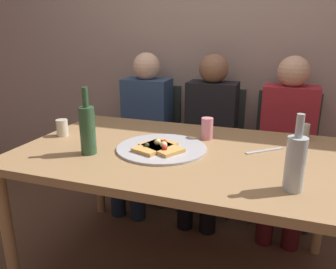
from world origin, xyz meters
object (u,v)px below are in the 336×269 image
at_px(pizza_slice_last, 161,147).
at_px(soda_can, 207,129).
at_px(pizza_tray, 162,148).
at_px(wine_bottle, 295,162).
at_px(dining_table, 179,163).
at_px(tumbler_far, 303,131).
at_px(tumbler_near, 62,128).
at_px(chair_left, 151,133).
at_px(guest_in_beanie, 209,129).
at_px(guest_in_sweater, 143,123).
at_px(table_knife, 265,151).
at_px(chair_middle, 212,140).
at_px(chair_right, 285,147).
at_px(pizza_slice_extra, 156,146).
at_px(guest_by_wall, 287,136).
at_px(beer_bottle, 87,129).

relative_size(pizza_slice_last, soda_can, 2.09).
relative_size(pizza_tray, wine_bottle, 1.55).
bearing_deg(dining_table, wine_bottle, -27.95).
relative_size(pizza_slice_last, tumbler_far, 2.95).
bearing_deg(tumbler_near, chair_left, 78.16).
distance_m(chair_left, guest_in_beanie, 0.56).
relative_size(soda_can, guest_in_sweater, 0.10).
xyz_separation_m(soda_can, guest_in_sweater, (-0.62, 0.52, -0.16)).
distance_m(tumbler_far, table_knife, 0.34).
height_order(chair_middle, chair_right, same).
bearing_deg(chair_left, guest_in_sweater, 90.00).
distance_m(pizza_tray, pizza_slice_last, 0.04).
bearing_deg(pizza_slice_last, pizza_tray, 109.35).
bearing_deg(chair_middle, wine_bottle, 114.83).
bearing_deg(soda_can, chair_left, 132.65).
height_order(pizza_slice_extra, guest_in_sweater, guest_in_sweater).
bearing_deg(table_knife, chair_left, -80.65).
xyz_separation_m(soda_can, chair_right, (0.44, 0.67, -0.29)).
bearing_deg(wine_bottle, table_knife, 107.15).
relative_size(pizza_slice_extra, guest_by_wall, 0.21).
distance_m(pizza_slice_extra, chair_left, 1.06).
relative_size(beer_bottle, soda_can, 2.72).
relative_size(wine_bottle, chair_right, 0.33).
bearing_deg(wine_bottle, beer_bottle, 174.42).
distance_m(pizza_slice_last, soda_can, 0.33).
bearing_deg(guest_by_wall, pizza_slice_last, 52.99).
bearing_deg(beer_bottle, guest_in_sweater, 97.16).
distance_m(table_knife, guest_in_sweater, 1.13).
bearing_deg(beer_bottle, dining_table, 25.17).
bearing_deg(guest_by_wall, dining_table, 54.85).
xyz_separation_m(beer_bottle, soda_can, (0.50, 0.42, -0.07)).
distance_m(pizza_slice_extra, table_knife, 0.55).
xyz_separation_m(chair_left, guest_in_beanie, (0.52, -0.15, 0.13)).
xyz_separation_m(wine_bottle, chair_left, (-1.07, 1.18, -0.34)).
relative_size(pizza_slice_extra, table_knife, 1.14).
bearing_deg(pizza_slice_last, chair_left, 115.31).
distance_m(chair_left, guest_by_wall, 1.07).
height_order(beer_bottle, chair_middle, beer_bottle).
bearing_deg(wine_bottle, soda_can, 131.22).
bearing_deg(guest_in_beanie, beer_bottle, 66.87).
bearing_deg(chair_left, table_knife, 140.56).
distance_m(tumbler_far, soda_can, 0.54).
xyz_separation_m(pizza_slice_extra, table_knife, (0.53, 0.17, -0.02)).
bearing_deg(beer_bottle, chair_middle, 69.80).
distance_m(pizza_slice_extra, chair_middle, 0.99).
relative_size(beer_bottle, guest_in_beanie, 0.28).
height_order(tumbler_far, table_knife, tumbler_far).
relative_size(pizza_slice_last, guest_in_beanie, 0.22).
bearing_deg(guest_in_sweater, beer_bottle, 97.16).
bearing_deg(chair_right, tumbler_far, 98.69).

